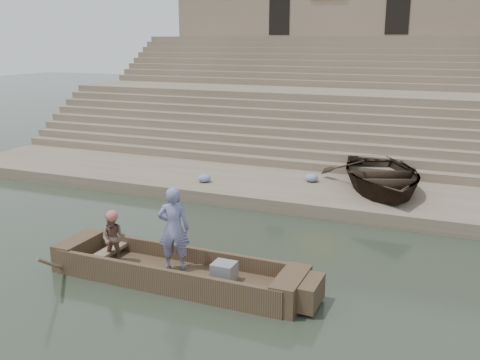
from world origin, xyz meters
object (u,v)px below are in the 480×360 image
Objects in this scene: main_rowboat at (176,277)px; rowing_man at (113,238)px; television at (224,272)px; beached_rowboat at (381,175)px; standing_man at (174,229)px.

main_rowboat is 1.66m from rowing_man.
television is 7.87m from beached_rowboat.
beached_rowboat is at bearing 67.86° from main_rowboat.
standing_man is 1.43m from television.
beached_rowboat reaches higher than television.
rowing_man is (-1.40, -0.23, -0.34)m from standing_man.
television is at bearing 151.38° from standing_man.
rowing_man is 8.95m from beached_rowboat.
main_rowboat is at bearing -133.08° from beached_rowboat.
television is (2.62, 0.08, -0.37)m from rowing_man.
beached_rowboat is (3.09, 7.60, 0.78)m from main_rowboat.
television is at bearing -17.02° from rowing_man.
rowing_man reaches higher than main_rowboat.
rowing_man is at bearing -178.23° from television.
standing_man is 0.39× the size of beached_rowboat.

